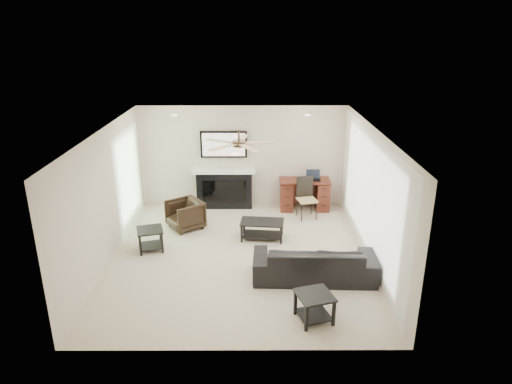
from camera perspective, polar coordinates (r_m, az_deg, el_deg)
room_shell at (r=8.45m, az=-0.84°, el=2.32°), size 5.50×5.54×2.52m
sofa at (r=8.25m, az=7.28°, el=-8.66°), size 2.20×0.93×0.63m
armchair at (r=10.23m, az=-8.85°, el=-2.80°), size 0.98×0.97×0.64m
coffee_table at (r=9.67m, az=0.77°, el=-4.76°), size 0.95×0.59×0.40m
end_table_near at (r=7.22m, az=7.28°, el=-14.09°), size 0.65×0.65×0.45m
end_table_left at (r=9.44m, az=-13.05°, el=-5.80°), size 0.62×0.62×0.45m
fireplace_unit at (r=11.08m, az=-4.02°, el=2.67°), size 1.52×0.34×1.91m
desk at (r=11.19m, az=6.07°, el=-0.32°), size 1.22×0.56×0.76m
desk_chair at (r=10.64m, az=6.39°, el=-0.83°), size 0.51×0.52×0.97m
laptop at (r=11.03m, az=7.21°, el=2.05°), size 0.33×0.24×0.23m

